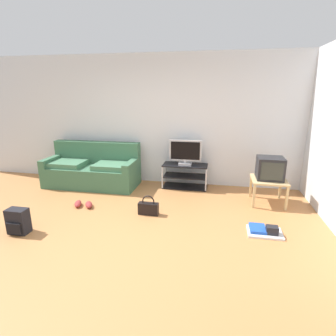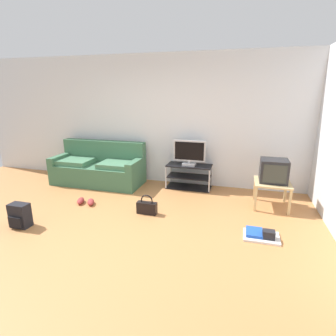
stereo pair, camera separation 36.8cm
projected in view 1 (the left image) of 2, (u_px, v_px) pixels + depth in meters
The scene contains 11 objects.
ground_plane at pixel (118, 236), 3.76m from camera, with size 9.00×9.80×0.02m, color #B27542.
wall_back at pixel (156, 120), 5.70m from camera, with size 9.00×0.10×2.70m, color silver.
couch at pixel (93, 170), 5.71m from camera, with size 1.93×0.82×0.90m.
tv_stand at pixel (185, 176), 5.59m from camera, with size 0.92×0.43×0.49m.
flat_tv at pixel (185, 153), 5.43m from camera, with size 0.65×0.22×0.51m.
side_table at pixel (269, 182), 4.74m from camera, with size 0.59×0.59×0.45m.
crt_tv at pixel (270, 168), 4.68m from camera, with size 0.45×0.41×0.39m.
backpack at pixel (18, 221), 3.77m from camera, with size 0.28×0.24×0.36m.
handbag at pixel (148, 208), 4.36m from camera, with size 0.33×0.11×0.33m.
sneakers_pair at pixel (83, 204), 4.67m from camera, with size 0.42×0.28×0.09m.
floor_tray at pixel (264, 231), 3.78m from camera, with size 0.48×0.34×0.14m.
Camera 1 is at (1.33, -3.16, 1.93)m, focal length 28.57 mm.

